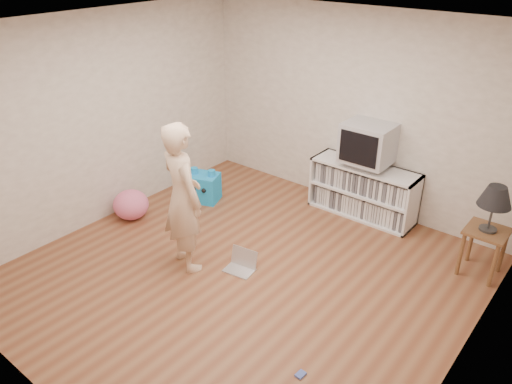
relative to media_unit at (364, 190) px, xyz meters
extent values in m
plane|color=brown|center=(-0.35, -2.04, -0.35)|extent=(4.50, 4.50, 0.00)
cube|color=#BFB4A7|center=(-0.35, 0.21, 0.95)|extent=(4.50, 0.02, 2.60)
cube|color=#BFB4A7|center=(-0.35, -4.29, 0.95)|extent=(4.50, 0.02, 2.60)
cube|color=#BFB4A7|center=(-2.60, -2.04, 0.95)|extent=(0.02, 4.50, 2.60)
cube|color=#BFB4A7|center=(1.90, -2.04, 0.95)|extent=(0.02, 4.50, 2.60)
cube|color=white|center=(-0.35, -2.04, 2.25)|extent=(4.50, 4.50, 0.01)
cube|color=white|center=(0.00, 0.19, 0.00)|extent=(1.40, 0.03, 0.70)
cube|color=white|center=(-0.69, -0.02, 0.00)|extent=(0.03, 0.45, 0.70)
cube|color=white|center=(0.69, -0.02, 0.00)|extent=(0.03, 0.45, 0.70)
cube|color=white|center=(0.00, -0.02, -0.33)|extent=(1.40, 0.45, 0.03)
cube|color=white|center=(0.00, -0.02, 0.00)|extent=(1.34, 0.45, 0.03)
cube|color=white|center=(0.00, -0.02, 0.33)|extent=(1.40, 0.45, 0.03)
cube|color=silver|center=(0.00, -0.02, 0.00)|extent=(1.26, 0.36, 0.64)
cube|color=gray|center=(0.00, -0.02, 0.39)|extent=(0.45, 0.35, 0.07)
cube|color=#ADADB2|center=(0.00, -0.02, 0.67)|extent=(0.60, 0.52, 0.50)
cube|color=black|center=(0.00, -0.28, 0.67)|extent=(0.50, 0.01, 0.40)
cylinder|color=brown|center=(1.47, -0.56, -0.09)|extent=(0.04, 0.04, 0.52)
cylinder|color=brown|center=(1.81, -0.56, -0.09)|extent=(0.04, 0.04, 0.52)
cylinder|color=brown|center=(1.47, -0.22, -0.09)|extent=(0.04, 0.04, 0.52)
cylinder|color=brown|center=(1.81, -0.22, -0.09)|extent=(0.04, 0.04, 0.52)
cube|color=brown|center=(1.64, -0.39, 0.19)|extent=(0.42, 0.42, 0.03)
cylinder|color=#333333|center=(1.64, -0.39, 0.21)|extent=(0.18, 0.18, 0.02)
cylinder|color=#333333|center=(1.64, -0.39, 0.39)|extent=(0.02, 0.02, 0.32)
imported|color=beige|center=(-0.99, -2.27, 0.49)|extent=(0.71, 0.57, 1.69)
cube|color=silver|center=(-0.43, -2.02, -0.34)|extent=(0.35, 0.27, 0.01)
cube|color=silver|center=(-0.45, -1.91, -0.23)|extent=(0.33, 0.11, 0.21)
cube|color=black|center=(-0.45, -1.91, -0.23)|extent=(0.29, 0.09, 0.17)
cube|color=#465EBA|center=(0.94, -2.82, -0.34)|extent=(0.07, 0.09, 0.02)
cube|color=#1296EB|center=(-1.91, -1.04, -0.15)|extent=(0.50, 0.45, 0.39)
cylinder|color=#1296EB|center=(-2.04, -1.09, 0.08)|extent=(0.10, 0.10, 0.09)
cylinder|color=#1296EB|center=(-1.79, -1.00, 0.08)|extent=(0.10, 0.10, 0.09)
sphere|color=black|center=(-1.93, -1.23, -0.11)|extent=(0.07, 0.07, 0.07)
sphere|color=black|center=(-1.78, -1.17, -0.11)|extent=(0.07, 0.07, 0.07)
ellipsoid|color=#E0638D|center=(-2.30, -2.00, -0.16)|extent=(0.46, 0.46, 0.39)
camera|label=1|loc=(2.55, -5.43, 2.96)|focal=35.00mm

